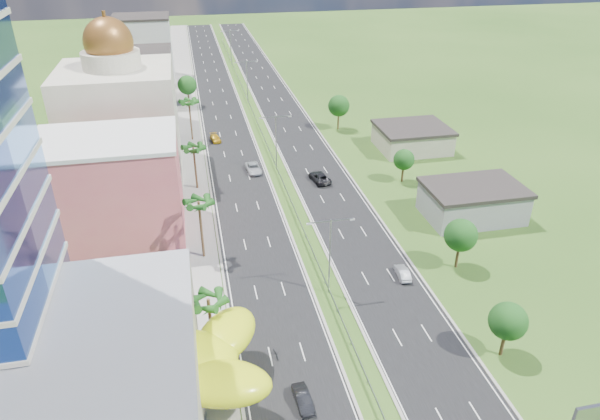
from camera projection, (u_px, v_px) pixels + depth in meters
ground at (351, 345)px, 61.34m from camera, size 500.00×500.00×0.00m
road_left at (221, 110)px, 137.34m from camera, size 11.00×260.00×0.04m
road_right at (279, 106)px, 140.08m from camera, size 11.00×260.00×0.04m
sidewalk_left at (184, 112)px, 135.59m from camera, size 7.00×260.00×0.12m
median_guardrail at (260, 129)px, 122.94m from camera, size 0.10×216.06×0.76m
streetlight_median_b at (330, 249)px, 66.72m from camera, size 6.04×0.25×11.00m
streetlight_median_c at (276, 137)px, 101.11m from camera, size 6.04×0.25×11.00m
streetlight_median_d at (247, 77)px, 139.80m from camera, size 6.04×0.25×11.00m
streetlight_median_e at (230, 43)px, 178.49m from camera, size 6.04×0.25×11.00m
mall_podium at (29, 396)px, 47.72m from camera, size 30.00×24.00×11.00m
lime_canopy at (167, 364)px, 51.87m from camera, size 18.00×15.00×7.40m
pink_shophouse at (112, 188)px, 80.17m from camera, size 20.00×15.00×15.00m
domed_building at (121, 116)px, 98.10m from camera, size 20.00×20.00×28.70m
midrise_grey at (136, 95)px, 121.38m from camera, size 16.00×15.00×16.00m
midrise_beige at (142, 77)px, 141.01m from camera, size 16.00×15.00×13.00m
midrise_white at (144, 49)px, 159.59m from camera, size 16.00×15.00×18.00m
billboard at (598, 418)px, 46.86m from camera, size 5.20×0.35×6.20m
shed_near at (472, 203)px, 86.76m from camera, size 15.00×10.00×5.00m
shed_far at (412, 139)px, 113.06m from camera, size 14.00×12.00×4.40m
palm_tree_b at (208, 303)px, 56.87m from camera, size 3.60×3.60×8.10m
palm_tree_c at (199, 205)px, 73.37m from camera, size 3.60×3.60×9.60m
palm_tree_d at (193, 150)px, 93.61m from camera, size 3.60×3.60×8.60m
palm_tree_e at (189, 103)px, 114.74m from camera, size 3.60×3.60×9.40m
leafy_tree_lfar at (187, 85)px, 137.53m from camera, size 4.90×4.90×8.05m
leafy_tree_ra at (508, 321)px, 57.69m from camera, size 4.20×4.20×6.90m
leafy_tree_rb at (461, 235)px, 72.66m from camera, size 4.55×4.55×7.47m
leafy_tree_rc at (404, 160)px, 97.67m from camera, size 3.85×3.85×6.33m
leafy_tree_rd at (339, 106)px, 122.15m from camera, size 4.90×4.90×8.05m
car_dark_left at (303, 399)px, 53.47m from camera, size 1.69×4.17×1.34m
car_silver_mid_left at (253, 168)px, 103.09m from camera, size 2.89×5.69×1.54m
car_yellow_far_left at (215, 138)px, 117.64m from camera, size 2.46×4.68×1.29m
car_silver_right at (403, 273)px, 72.67m from camera, size 1.73×4.13×1.33m
car_dark_far_right at (320, 177)px, 99.33m from camera, size 3.63×6.29×1.65m
motorcycle at (276, 352)px, 59.39m from camera, size 0.77×1.81×1.12m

